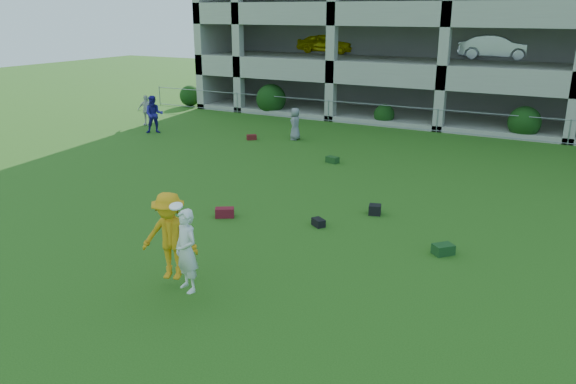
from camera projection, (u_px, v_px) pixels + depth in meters
The scene contains 14 objects.
ground at pixel (219, 288), 12.45m from camera, with size 100.00×100.00×0.00m, color #235114.
bystander_a at pixel (154, 114), 27.88m from camera, with size 0.91×0.71×1.87m, color navy.
bystander_b at pixel (146, 110), 29.91m from camera, with size 0.93×0.39×1.59m, color silver.
bystander_c at pixel (295, 124), 26.49m from camera, with size 0.74×0.48×1.51m, color gray.
bag_red_a at pixel (225, 213), 16.67m from camera, with size 0.55×0.30×0.28m, color #5A0F10.
bag_black_b at pixel (318, 222), 15.97m from camera, with size 0.40×0.25×0.22m, color black.
bag_green_c at pixel (443, 249), 14.13m from camera, with size 0.50×0.35×0.26m, color #143817.
crate_d at pixel (375, 210), 16.89m from camera, with size 0.35×0.35×0.30m, color black.
bag_red_f at pixel (252, 137), 26.66m from camera, with size 0.45×0.28×0.24m, color #51180D.
bag_green_g at pixel (332, 160), 22.62m from camera, with size 0.50×0.30×0.25m, color #183914.
frisbee_contest at pixel (173, 239), 11.94m from camera, with size 1.92×1.33×1.97m.
parking_garage at pixel (481, 8), 33.77m from camera, with size 30.00×14.00×12.00m.
fence at pixel (437, 120), 28.15m from camera, with size 36.06×0.06×1.20m.
shrub_row at pixel (540, 108), 26.39m from camera, with size 34.38×2.52×3.50m.
Camera 1 is at (6.68, -9.10, 5.86)m, focal length 35.00 mm.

